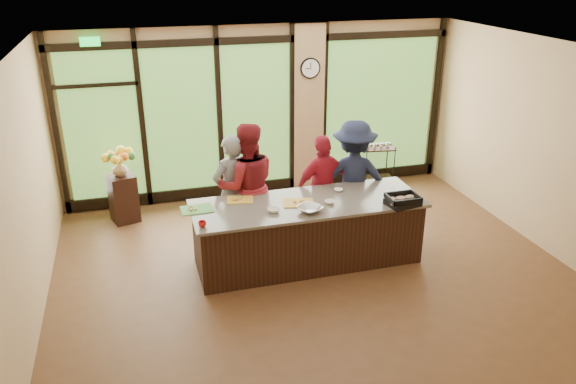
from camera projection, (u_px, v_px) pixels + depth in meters
floor at (313, 271)px, 7.80m from camera, size 7.00×7.00×0.00m
ceiling at (318, 52)px, 6.63m from camera, size 7.00×7.00×0.00m
back_wall at (261, 112)px, 9.88m from camera, size 7.00×0.00×7.00m
left_wall at (22, 200)px, 6.34m from camera, size 0.00×6.00×6.00m
right_wall at (545, 147)px, 8.10m from camera, size 0.00×6.00×6.00m
window_wall at (271, 118)px, 9.92m from camera, size 6.90×0.12×3.00m
island_base at (307, 233)px, 7.90m from camera, size 3.10×1.00×0.88m
countertop at (308, 203)px, 7.72m from camera, size 3.20×1.10×0.04m
wall_clock at (310, 68)px, 9.68m from camera, size 0.36×0.04×0.36m
cook_left at (232, 192)px, 8.18m from camera, size 0.75×0.64×1.74m
cook_midleft at (247, 186)px, 8.19m from camera, size 0.94×0.75×1.89m
cook_midright at (323, 187)px, 8.48m from camera, size 1.02×0.58×1.63m
cook_right at (353, 178)px, 8.57m from camera, size 1.31×0.97×1.81m
roasting_pan at (403, 202)px, 7.61m from camera, size 0.48×0.41×0.08m
mixing_bowl at (310, 209)px, 7.41m from camera, size 0.41×0.41×0.08m
cutting_board_left at (197, 209)px, 7.48m from camera, size 0.43×0.33×0.01m
cutting_board_center at (240, 200)px, 7.77m from camera, size 0.41×0.34×0.01m
cutting_board_right at (299, 203)px, 7.67m from camera, size 0.47×0.39×0.01m
prep_bowl_near at (273, 210)px, 7.41m from camera, size 0.18×0.18×0.05m
prep_bowl_mid at (329, 202)px, 7.66m from camera, size 0.18×0.18×0.04m
prep_bowl_far at (338, 190)px, 8.07m from camera, size 0.16×0.16×0.03m
red_ramekin at (202, 224)px, 6.99m from camera, size 0.13×0.13×0.08m
flower_stand at (123, 198)px, 9.14m from camera, size 0.50×0.50×0.79m
flower_vase at (120, 168)px, 8.93m from camera, size 0.26×0.26×0.26m
bar_cart at (377, 161)px, 10.48m from camera, size 0.67×0.45×0.85m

